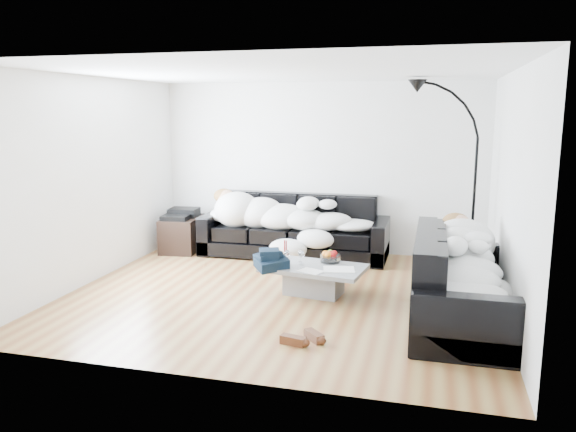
% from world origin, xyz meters
% --- Properties ---
extents(ground, '(5.00, 5.00, 0.00)m').
position_xyz_m(ground, '(0.00, 0.00, 0.00)').
color(ground, brown).
rests_on(ground, ground).
extents(wall_back, '(5.00, 0.02, 2.60)m').
position_xyz_m(wall_back, '(0.00, 2.25, 1.30)').
color(wall_back, silver).
rests_on(wall_back, ground).
extents(wall_left, '(0.02, 4.50, 2.60)m').
position_xyz_m(wall_left, '(-2.50, 0.00, 1.30)').
color(wall_left, silver).
rests_on(wall_left, ground).
extents(wall_right, '(0.02, 4.50, 2.60)m').
position_xyz_m(wall_right, '(2.50, 0.00, 1.30)').
color(wall_right, silver).
rests_on(wall_right, ground).
extents(ceiling, '(5.00, 5.00, 0.00)m').
position_xyz_m(ceiling, '(0.00, 0.00, 2.60)').
color(ceiling, white).
rests_on(ceiling, ground).
extents(sofa_back, '(2.79, 0.97, 0.91)m').
position_xyz_m(sofa_back, '(-0.30, 1.80, 0.46)').
color(sofa_back, black).
rests_on(sofa_back, ground).
extents(sofa_right, '(0.97, 2.26, 0.92)m').
position_xyz_m(sofa_right, '(2.04, -0.34, 0.46)').
color(sofa_right, black).
rests_on(sofa_right, ground).
extents(sleeper_back, '(2.36, 0.82, 0.47)m').
position_xyz_m(sleeper_back, '(-0.30, 1.75, 0.66)').
color(sleeper_back, white).
rests_on(sleeper_back, sofa_back).
extents(sleeper_right, '(0.82, 1.94, 0.47)m').
position_xyz_m(sleeper_right, '(2.04, -0.34, 0.66)').
color(sleeper_right, white).
rests_on(sleeper_right, sofa_right).
extents(teal_cushion, '(0.42, 0.38, 0.20)m').
position_xyz_m(teal_cushion, '(1.98, 0.36, 0.72)').
color(teal_cushion, '#0D4B5C').
rests_on(teal_cushion, sofa_right).
extents(coffee_table, '(1.28, 0.86, 0.35)m').
position_xyz_m(coffee_table, '(0.37, 0.09, 0.17)').
color(coffee_table, '#939699').
rests_on(coffee_table, ground).
extents(fruit_bowl, '(0.28, 0.28, 0.15)m').
position_xyz_m(fruit_bowl, '(0.53, 0.31, 0.42)').
color(fruit_bowl, white).
rests_on(fruit_bowl, coffee_table).
extents(wine_glass_a, '(0.07, 0.07, 0.15)m').
position_xyz_m(wine_glass_a, '(0.17, 0.24, 0.42)').
color(wine_glass_a, white).
rests_on(wine_glass_a, coffee_table).
extents(wine_glass_b, '(0.08, 0.08, 0.17)m').
position_xyz_m(wine_glass_b, '(0.04, 0.09, 0.43)').
color(wine_glass_b, white).
rests_on(wine_glass_b, coffee_table).
extents(wine_glass_c, '(0.07, 0.07, 0.17)m').
position_xyz_m(wine_glass_c, '(0.22, 0.11, 0.43)').
color(wine_glass_c, white).
rests_on(wine_glass_c, coffee_table).
extents(candle_left, '(0.05, 0.05, 0.23)m').
position_xyz_m(candle_left, '(-0.06, 0.35, 0.46)').
color(candle_left, maroon).
rests_on(candle_left, coffee_table).
extents(candle_right, '(0.05, 0.05, 0.22)m').
position_xyz_m(candle_right, '(-0.04, 0.38, 0.46)').
color(candle_right, maroon).
rests_on(candle_right, coffee_table).
extents(newspaper_a, '(0.41, 0.34, 0.01)m').
position_xyz_m(newspaper_a, '(0.69, 0.01, 0.36)').
color(newspaper_a, silver).
rests_on(newspaper_a, coffee_table).
extents(newspaper_b, '(0.33, 0.29, 0.01)m').
position_xyz_m(newspaper_b, '(0.39, -0.14, 0.36)').
color(newspaper_b, silver).
rests_on(newspaper_b, coffee_table).
extents(navy_jacket, '(0.49, 0.46, 0.19)m').
position_xyz_m(navy_jacket, '(-0.12, -0.13, 0.52)').
color(navy_jacket, black).
rests_on(navy_jacket, coffee_table).
extents(shoes, '(0.50, 0.44, 0.09)m').
position_xyz_m(shoes, '(0.58, -1.34, 0.05)').
color(shoes, '#472311').
rests_on(shoes, ground).
extents(av_cabinet, '(0.62, 0.83, 0.53)m').
position_xyz_m(av_cabinet, '(-2.08, 1.66, 0.26)').
color(av_cabinet, black).
rests_on(av_cabinet, ground).
extents(stereo, '(0.47, 0.38, 0.13)m').
position_xyz_m(stereo, '(-2.08, 1.66, 0.59)').
color(stereo, black).
rests_on(stereo, av_cabinet).
extents(floor_lamp, '(0.84, 0.37, 2.25)m').
position_xyz_m(floor_lamp, '(2.22, 1.30, 1.13)').
color(floor_lamp, black).
rests_on(floor_lamp, ground).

